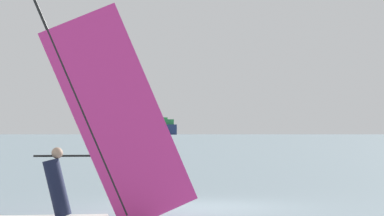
{
  "coord_description": "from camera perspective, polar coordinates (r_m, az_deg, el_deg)",
  "views": [
    {
      "loc": [
        -3.34,
        -18.1,
        1.72
      ],
      "look_at": [
        -0.25,
        -0.07,
        2.3
      ],
      "focal_mm": 73.92,
      "sensor_mm": 36.0,
      "label": 1
    }
  ],
  "objects": [
    {
      "name": "ground_plane",
      "position": [
        18.49,
        0.72,
        -7.16
      ],
      "size": [
        4000.0,
        4000.0,
        0.0
      ],
      "primitive_type": "plane",
      "color": "gray"
    },
    {
      "name": "windsurfer",
      "position": [
        15.46,
        -7.94,
        -3.76
      ],
      "size": [
        4.44,
        0.74,
        4.51
      ],
      "rotation": [
        0.0,
        0.0,
        3.11
      ],
      "color": "white",
      "rests_on": "ground_plane"
    },
    {
      "name": "cargo_ship",
      "position": [
        844.28,
        -2.84,
        -1.34
      ],
      "size": [
        27.08,
        152.61,
        38.78
      ],
      "rotation": [
        0.0,
        0.0,
        4.74
      ],
      "color": "navy",
      "rests_on": "ground_plane"
    },
    {
      "name": "distant_headland",
      "position": [
        1635.49,
        -0.65,
        -1.1
      ],
      "size": [
        1373.54,
        651.62,
        44.25
      ],
      "primitive_type": "cube",
      "rotation": [
        0.0,
        0.0,
        -0.18
      ],
      "color": "#756B56",
      "rests_on": "ground_plane"
    }
  ]
}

